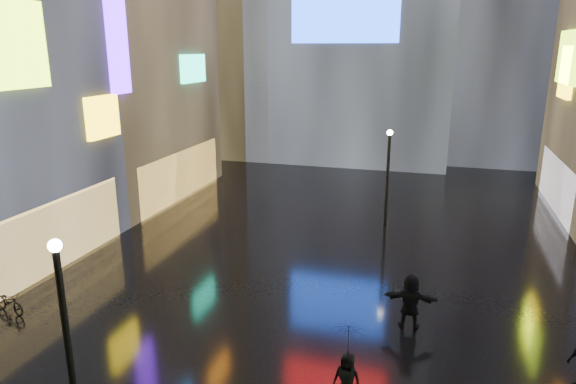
% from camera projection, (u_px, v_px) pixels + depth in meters
% --- Properties ---
extents(ground, '(140.00, 140.00, 0.00)m').
position_uv_depth(ground, '(336.00, 250.00, 24.07)').
color(ground, black).
rests_on(ground, ground).
extents(building_left_far, '(10.28, 12.00, 22.00)m').
position_uv_depth(building_left_far, '(100.00, 17.00, 30.98)').
color(building_left_far, black).
rests_on(building_left_far, ground).
extents(tower_flank_left, '(10.00, 10.00, 26.00)m').
position_uv_depth(tower_flank_left, '(231.00, 2.00, 44.67)').
color(tower_flank_left, black).
rests_on(tower_flank_left, ground).
extents(lamp_near, '(0.30, 0.30, 5.20)m').
position_uv_depth(lamp_near, '(66.00, 333.00, 11.60)').
color(lamp_near, black).
rests_on(lamp_near, ground).
extents(lamp_far, '(0.30, 0.30, 5.20)m').
position_uv_depth(lamp_far, '(388.00, 173.00, 26.35)').
color(lamp_far, black).
rests_on(lamp_far, ground).
extents(pedestrian_4, '(0.82, 0.61, 1.53)m').
position_uv_depth(pedestrian_4, '(347.00, 379.00, 13.47)').
color(pedestrian_4, black).
rests_on(pedestrian_4, ground).
extents(pedestrian_5, '(1.80, 0.61, 1.92)m').
position_uv_depth(pedestrian_5, '(410.00, 301.00, 17.18)').
color(pedestrian_5, black).
rests_on(pedestrian_5, ground).
extents(umbrella_2, '(1.01, 1.02, 0.85)m').
position_uv_depth(umbrella_2, '(348.00, 339.00, 13.14)').
color(umbrella_2, black).
rests_on(umbrella_2, pedestrian_4).
extents(bicycle, '(1.64, 0.91, 0.82)m').
position_uv_depth(bicycle, '(9.00, 302.00, 18.32)').
color(bicycle, black).
rests_on(bicycle, ground).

